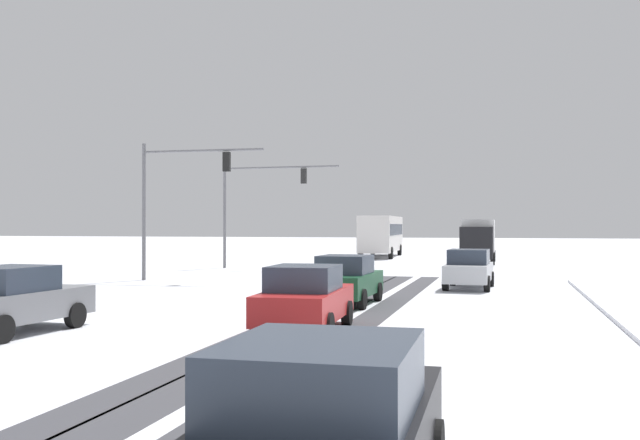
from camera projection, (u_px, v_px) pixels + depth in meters
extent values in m
cube|color=#424247|center=(323.00, 318.00, 19.66)|extent=(0.92, 33.48, 0.01)
cube|color=#424247|center=(295.00, 317.00, 19.87)|extent=(0.84, 33.48, 0.01)
cube|color=#424247|center=(369.00, 320.00, 19.33)|extent=(0.90, 33.48, 0.01)
cylinder|color=slate|center=(144.00, 212.00, 33.50)|extent=(0.18, 0.18, 6.50)
cylinder|color=slate|center=(203.00, 151.00, 32.86)|extent=(5.95, 0.31, 0.12)
cube|color=black|center=(227.00, 162.00, 32.59)|extent=(0.33, 0.25, 0.90)
sphere|color=black|center=(228.00, 156.00, 32.75)|extent=(0.20, 0.20, 0.20)
sphere|color=orange|center=(228.00, 162.00, 32.75)|extent=(0.20, 0.20, 0.20)
sphere|color=black|center=(228.00, 169.00, 32.75)|extent=(0.20, 0.20, 0.20)
cylinder|color=slate|center=(225.00, 215.00, 43.18)|extent=(0.18, 0.18, 6.50)
cylinder|color=slate|center=(281.00, 167.00, 42.23)|extent=(7.24, 0.22, 0.12)
cube|color=black|center=(304.00, 176.00, 41.84)|extent=(0.32, 0.24, 0.90)
sphere|color=black|center=(305.00, 171.00, 42.00)|extent=(0.20, 0.20, 0.20)
sphere|color=orange|center=(305.00, 176.00, 41.99)|extent=(0.20, 0.20, 0.20)
sphere|color=black|center=(305.00, 181.00, 41.99)|extent=(0.20, 0.20, 0.20)
cube|color=#B7BABF|center=(469.00, 272.00, 28.97)|extent=(1.88, 4.17, 0.70)
cube|color=#2D3847|center=(469.00, 257.00, 28.83)|extent=(1.64, 1.97, 0.60)
cylinder|color=black|center=(453.00, 278.00, 30.42)|extent=(0.25, 0.65, 0.64)
cylinder|color=black|center=(491.00, 279.00, 29.94)|extent=(0.25, 0.65, 0.64)
cylinder|color=black|center=(445.00, 283.00, 27.99)|extent=(0.25, 0.65, 0.64)
cylinder|color=black|center=(487.00, 284.00, 27.52)|extent=(0.25, 0.65, 0.64)
cube|color=#194C2D|center=(346.00, 284.00, 23.17)|extent=(1.78, 4.13, 0.70)
cube|color=#2D3847|center=(345.00, 264.00, 23.03)|extent=(1.60, 1.93, 0.60)
cylinder|color=black|center=(332.00, 291.00, 24.61)|extent=(0.23, 0.64, 0.64)
cylinder|color=black|center=(378.00, 292.00, 24.17)|extent=(0.23, 0.64, 0.64)
cylinder|color=black|center=(312.00, 298.00, 22.16)|extent=(0.23, 0.64, 0.64)
cylinder|color=black|center=(362.00, 299.00, 21.72)|extent=(0.23, 0.64, 0.64)
cube|color=red|center=(306.00, 304.00, 17.22)|extent=(1.88, 4.17, 0.70)
cube|color=#2D3847|center=(304.00, 278.00, 17.08)|extent=(1.64, 1.97, 0.60)
cylinder|color=black|center=(287.00, 311.00, 18.63)|extent=(0.25, 0.65, 0.64)
cylinder|color=black|center=(347.00, 313.00, 18.29)|extent=(0.25, 0.65, 0.64)
cylinder|color=black|center=(258.00, 324.00, 16.15)|extent=(0.25, 0.65, 0.64)
cylinder|color=black|center=(327.00, 327.00, 15.81)|extent=(0.25, 0.65, 0.64)
cube|color=slate|center=(13.00, 306.00, 16.87)|extent=(1.93, 4.19, 0.70)
cube|color=#2D3847|center=(9.00, 279.00, 16.73)|extent=(1.67, 1.99, 0.60)
cylinder|color=black|center=(23.00, 313.00, 18.33)|extent=(0.26, 0.65, 0.64)
cylinder|color=black|center=(75.00, 315.00, 17.83)|extent=(0.26, 0.65, 0.64)
cylinder|color=black|center=(1.00, 329.00, 15.41)|extent=(0.26, 0.65, 0.64)
cube|color=#2D3847|center=(320.00, 377.00, 5.88)|extent=(1.59, 1.92, 0.60)
cylinder|color=black|center=(278.00, 440.00, 7.44)|extent=(0.23, 0.64, 0.64)
cube|color=silver|center=(382.00, 234.00, 58.70)|extent=(3.03, 11.11, 2.90)
cube|color=#283342|center=(382.00, 230.00, 58.71)|extent=(3.03, 10.23, 0.90)
cylinder|color=black|center=(391.00, 253.00, 54.68)|extent=(0.35, 0.97, 0.96)
cylinder|color=black|center=(361.00, 253.00, 55.17)|extent=(0.35, 0.97, 0.96)
cylinder|color=black|center=(400.00, 250.00, 61.68)|extent=(0.35, 0.97, 0.96)
cylinder|color=black|center=(373.00, 250.00, 62.17)|extent=(0.35, 0.97, 0.96)
cube|color=black|center=(477.00, 243.00, 46.23)|extent=(2.10, 2.20, 2.10)
cube|color=silver|center=(478.00, 238.00, 49.81)|extent=(2.21, 5.20, 2.60)
cylinder|color=black|center=(493.00, 259.00, 46.39)|extent=(0.28, 0.84, 0.84)
cylinder|color=black|center=(461.00, 258.00, 46.90)|extent=(0.28, 0.84, 0.84)
cylinder|color=black|center=(493.00, 256.00, 50.93)|extent=(0.28, 0.84, 0.84)
cylinder|color=black|center=(465.00, 255.00, 51.44)|extent=(0.28, 0.84, 0.84)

